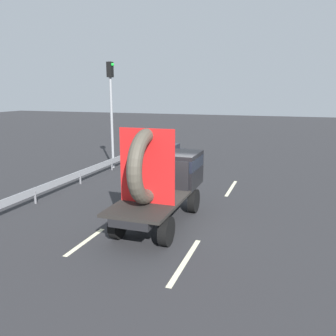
% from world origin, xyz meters
% --- Properties ---
extents(ground_plane, '(120.00, 120.00, 0.00)m').
position_xyz_m(ground_plane, '(0.00, 0.00, 0.00)').
color(ground_plane, '#28282B').
extents(flatbed_truck, '(2.02, 5.23, 3.62)m').
position_xyz_m(flatbed_truck, '(-0.35, 0.16, 1.68)').
color(flatbed_truck, black).
rests_on(flatbed_truck, ground_plane).
extents(distant_sedan, '(1.74, 4.05, 1.32)m').
position_xyz_m(distant_sedan, '(-3.78, 9.67, 0.71)').
color(distant_sedan, black).
rests_on(distant_sedan, ground_plane).
extents(traffic_light, '(0.42, 0.36, 6.48)m').
position_xyz_m(traffic_light, '(-6.51, 7.73, 4.18)').
color(traffic_light, gray).
rests_on(traffic_light, ground_plane).
extents(guardrail, '(0.10, 13.94, 0.71)m').
position_xyz_m(guardrail, '(-6.27, 1.86, 0.53)').
color(guardrail, gray).
rests_on(guardrail, ground_plane).
extents(lane_dash_left_near, '(0.16, 2.23, 0.01)m').
position_xyz_m(lane_dash_left_near, '(-2.07, -2.61, 0.00)').
color(lane_dash_left_near, beige).
rests_on(lane_dash_left_near, ground_plane).
extents(lane_dash_left_far, '(0.16, 2.92, 0.01)m').
position_xyz_m(lane_dash_left_far, '(-2.07, 5.29, 0.00)').
color(lane_dash_left_far, beige).
rests_on(lane_dash_left_far, ground_plane).
extents(lane_dash_right_near, '(0.16, 3.00, 0.01)m').
position_xyz_m(lane_dash_right_near, '(1.37, -2.82, 0.00)').
color(lane_dash_right_near, beige).
rests_on(lane_dash_right_near, ground_plane).
extents(lane_dash_right_far, '(0.16, 2.97, 0.01)m').
position_xyz_m(lane_dash_right_far, '(1.37, 5.34, 0.00)').
color(lane_dash_right_far, beige).
rests_on(lane_dash_right_far, ground_plane).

